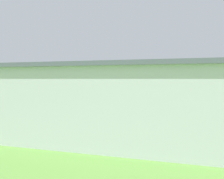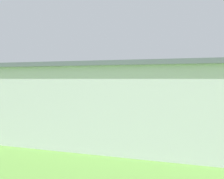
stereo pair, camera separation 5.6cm
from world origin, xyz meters
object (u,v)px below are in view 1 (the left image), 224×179
at_px(person_near_hangar_door, 210,108).
at_px(windsock, 123,80).
at_px(hangar, 116,100).
at_px(car_black, 43,107).
at_px(biplane, 104,81).
at_px(car_white, 12,105).
at_px(person_walking_on_apron, 71,105).
at_px(person_beside_truck, 61,105).

bearing_deg(person_near_hangar_door, windsock, -53.58).
relative_size(hangar, car_black, 7.42).
bearing_deg(person_near_hangar_door, biplane, -36.35).
xyz_separation_m(hangar, car_white, (23.83, -15.25, -2.59)).
distance_m(person_walking_on_apron, windsock, 31.67).
relative_size(car_black, person_walking_on_apron, 2.62).
distance_m(biplane, person_near_hangar_door, 29.74).
height_order(person_walking_on_apron, person_beside_truck, person_walking_on_apron).
relative_size(hangar, car_white, 7.45).
bearing_deg(person_near_hangar_door, car_white, 7.63).
height_order(biplane, person_beside_truck, biplane).
bearing_deg(biplane, hangar, 109.94).
relative_size(car_black, person_near_hangar_door, 2.93).
bearing_deg(hangar, car_white, -32.62).
distance_m(person_near_hangar_door, windsock, 37.28).
xyz_separation_m(person_beside_truck, windsock, (-3.30, -32.28, 4.20)).
height_order(car_white, person_near_hangar_door, car_white).
bearing_deg(person_walking_on_apron, hangar, 126.77).
xyz_separation_m(car_black, car_white, (7.23, -1.58, 0.04)).
height_order(biplane, windsock, biplane).
distance_m(hangar, car_black, 21.66).
bearing_deg(windsock, biplane, 82.02).
height_order(person_walking_on_apron, windsock, windsock).
xyz_separation_m(person_near_hangar_door, person_walking_on_apron, (23.85, 1.54, 0.10)).
bearing_deg(windsock, car_white, 70.70).
xyz_separation_m(car_black, person_near_hangar_door, (-26.80, -6.14, -0.02)).
bearing_deg(biplane, car_black, 82.57).
bearing_deg(windsock, person_near_hangar_door, 126.42).
distance_m(biplane, person_walking_on_apron, 19.42).
distance_m(person_near_hangar_door, person_beside_truck, 25.41).
relative_size(biplane, person_walking_on_apron, 4.05).
distance_m(car_black, person_beside_truck, 3.96).
height_order(person_beside_truck, windsock, windsock).
bearing_deg(car_white, hangar, 147.38).
bearing_deg(person_near_hangar_door, person_beside_truck, 5.59).
height_order(hangar, person_beside_truck, hangar).
bearing_deg(car_black, car_white, -12.32).
height_order(hangar, person_walking_on_apron, hangar).
xyz_separation_m(person_walking_on_apron, windsock, (-1.86, -31.34, 4.16)).
bearing_deg(person_beside_truck, car_white, 13.40).
xyz_separation_m(car_white, person_near_hangar_door, (-34.03, -4.56, -0.06)).
xyz_separation_m(car_white, windsock, (-12.04, -34.37, 4.21)).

